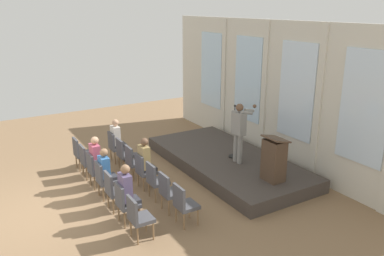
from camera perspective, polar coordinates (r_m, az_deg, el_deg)
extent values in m
plane|color=#846647|center=(9.79, -20.61, -11.45)|extent=(17.37, 17.37, 0.00)
cube|color=beige|center=(11.90, 11.51, 5.15)|extent=(10.55, 0.10, 4.17)
cube|color=silver|center=(14.28, 2.82, 8.41)|extent=(1.27, 0.04, 2.65)
cube|color=beige|center=(13.68, 4.65, 7.02)|extent=(0.20, 0.08, 4.17)
cube|color=silver|center=(12.60, 8.15, 7.04)|extent=(1.27, 0.04, 2.65)
cube|color=beige|center=(12.06, 10.46, 5.37)|extent=(0.20, 0.08, 4.17)
cube|color=silver|center=(11.07, 14.99, 5.19)|extent=(1.27, 0.04, 2.65)
cube|color=beige|center=(10.61, 17.91, 3.17)|extent=(0.20, 0.08, 4.17)
cube|color=silver|center=(9.76, 23.77, 2.69)|extent=(1.27, 0.04, 2.65)
cube|color=#3F3833|center=(11.51, 5.09, -4.93)|extent=(5.35, 2.53, 0.36)
cylinder|color=gray|center=(10.97, 6.41, -2.81)|extent=(0.14, 0.14, 0.82)
cylinder|color=gray|center=(10.83, 6.98, -3.09)|extent=(0.14, 0.14, 0.82)
cube|color=gray|center=(10.67, 6.83, 0.67)|extent=(0.42, 0.22, 0.62)
cube|color=maroon|center=(10.72, 7.33, 1.14)|extent=(0.06, 0.01, 0.37)
sphere|color=brown|center=(10.56, 6.96, 2.98)|extent=(0.21, 0.21, 0.21)
cylinder|color=gray|center=(10.88, 6.41, 1.49)|extent=(0.09, 0.28, 0.45)
cylinder|color=gray|center=(10.55, 7.95, 2.23)|extent=(0.15, 0.36, 0.15)
cylinder|color=gray|center=(10.66, 8.35, 2.55)|extent=(0.11, 0.34, 0.15)
sphere|color=brown|center=(10.88, 9.11, 3.16)|extent=(0.10, 0.10, 0.10)
cylinder|color=black|center=(11.40, 6.04, -4.13)|extent=(0.28, 0.28, 0.03)
cylinder|color=black|center=(11.15, 6.16, -0.59)|extent=(0.02, 0.02, 1.45)
sphere|color=#262626|center=(10.94, 6.29, 3.22)|extent=(0.07, 0.07, 0.07)
cube|color=#4C3828|center=(9.90, 11.83, -4.66)|extent=(0.52, 0.40, 1.05)
cube|color=#4C3828|center=(9.72, 12.12, -1.54)|extent=(0.60, 0.48, 0.14)
cylinder|color=olive|center=(12.01, -9.63, -4.03)|extent=(0.04, 0.04, 0.40)
cylinder|color=olive|center=(12.32, -10.24, -3.49)|extent=(0.04, 0.04, 0.40)
cylinder|color=olive|center=(11.90, -11.15, -4.31)|extent=(0.04, 0.04, 0.40)
cylinder|color=olive|center=(12.22, -11.73, -3.77)|extent=(0.04, 0.04, 0.40)
cube|color=#47474C|center=(12.03, -10.75, -2.83)|extent=(0.46, 0.44, 0.08)
cube|color=#47474C|center=(11.88, -11.68, -1.76)|extent=(0.46, 0.06, 0.46)
cylinder|color=#2D2D33|center=(12.24, -10.05, -3.53)|extent=(0.10, 0.10, 0.44)
cylinder|color=#2D2D33|center=(12.08, -9.75, -3.79)|extent=(0.10, 0.10, 0.44)
cube|color=#2D2D33|center=(12.03, -10.50, -2.51)|extent=(0.34, 0.36, 0.12)
cube|color=silver|center=(11.88, -11.09, -1.06)|extent=(0.36, 0.20, 0.56)
sphere|color=tan|center=(11.77, -11.11, 0.76)|extent=(0.20, 0.20, 0.20)
cylinder|color=olive|center=(11.41, -8.34, -5.14)|extent=(0.04, 0.04, 0.40)
cylinder|color=olive|center=(11.72, -9.03, -4.55)|extent=(0.04, 0.04, 0.40)
cylinder|color=olive|center=(11.30, -9.94, -5.46)|extent=(0.04, 0.04, 0.40)
cylinder|color=olive|center=(11.61, -10.59, -4.85)|extent=(0.04, 0.04, 0.40)
cube|color=#47474C|center=(11.42, -9.53, -3.88)|extent=(0.46, 0.44, 0.08)
cube|color=#47474C|center=(11.26, -10.50, -2.77)|extent=(0.46, 0.06, 0.46)
cylinder|color=olive|center=(10.82, -6.91, -6.37)|extent=(0.04, 0.04, 0.40)
cylinder|color=olive|center=(11.12, -7.67, -5.72)|extent=(0.04, 0.04, 0.40)
cylinder|color=olive|center=(10.70, -8.58, -6.73)|extent=(0.04, 0.04, 0.40)
cylinder|color=olive|center=(11.01, -9.31, -6.05)|extent=(0.04, 0.04, 0.40)
cube|color=#47474C|center=(10.82, -8.17, -5.05)|extent=(0.46, 0.44, 0.08)
cube|color=#47474C|center=(10.65, -9.18, -3.89)|extent=(0.46, 0.06, 0.46)
cylinder|color=olive|center=(10.24, -5.31, -7.74)|extent=(0.04, 0.04, 0.40)
cylinder|color=olive|center=(10.54, -6.16, -7.02)|extent=(0.04, 0.04, 0.40)
cylinder|color=olive|center=(10.11, -7.06, -8.14)|extent=(0.04, 0.04, 0.40)
cylinder|color=olive|center=(10.42, -7.87, -7.39)|extent=(0.04, 0.04, 0.40)
cube|color=#47474C|center=(10.23, -6.65, -6.35)|extent=(0.46, 0.44, 0.08)
cube|color=#47474C|center=(10.05, -7.69, -5.15)|extent=(0.46, 0.06, 0.46)
cylinder|color=#2D2D33|center=(10.46, -5.91, -7.08)|extent=(0.10, 0.10, 0.44)
cylinder|color=#2D2D33|center=(10.31, -5.48, -7.45)|extent=(0.10, 0.10, 0.44)
cube|color=#2D2D33|center=(10.22, -6.35, -5.97)|extent=(0.34, 0.36, 0.12)
cube|color=#997F4C|center=(10.05, -6.99, -4.22)|extent=(0.36, 0.20, 0.60)
sphere|color=brown|center=(9.91, -6.97, -2.00)|extent=(0.20, 0.20, 0.20)
cylinder|color=olive|center=(9.68, -3.50, -9.27)|extent=(0.04, 0.04, 0.40)
cylinder|color=olive|center=(9.97, -4.47, -8.46)|extent=(0.04, 0.04, 0.40)
cylinder|color=olive|center=(9.55, -5.34, -9.71)|extent=(0.04, 0.04, 0.40)
cylinder|color=olive|center=(9.84, -6.26, -8.87)|extent=(0.04, 0.04, 0.40)
cube|color=#47474C|center=(9.65, -4.93, -7.80)|extent=(0.46, 0.44, 0.08)
cube|color=#47474C|center=(9.47, -6.01, -6.56)|extent=(0.46, 0.06, 0.46)
cylinder|color=olive|center=(9.13, -1.46, -10.96)|extent=(0.04, 0.04, 0.40)
cylinder|color=olive|center=(9.41, -2.55, -10.06)|extent=(0.04, 0.04, 0.40)
cylinder|color=olive|center=(8.99, -3.39, -11.48)|extent=(0.04, 0.04, 0.40)
cylinder|color=olive|center=(9.28, -4.43, -10.54)|extent=(0.04, 0.04, 0.40)
cube|color=#47474C|center=(9.09, -2.98, -9.42)|extent=(0.46, 0.44, 0.08)
cube|color=#47474C|center=(8.90, -4.10, -8.14)|extent=(0.46, 0.06, 0.46)
cylinder|color=olive|center=(8.61, 0.86, -12.86)|extent=(0.04, 0.04, 0.40)
cylinder|color=olive|center=(8.88, -0.38, -11.85)|extent=(0.04, 0.04, 0.40)
cylinder|color=olive|center=(8.46, -1.15, -13.45)|extent=(0.04, 0.04, 0.40)
cylinder|color=olive|center=(8.73, -2.35, -12.40)|extent=(0.04, 0.04, 0.40)
cube|color=#47474C|center=(8.55, -0.76, -11.24)|extent=(0.46, 0.44, 0.08)
cube|color=#47474C|center=(8.34, -1.92, -9.93)|extent=(0.46, 0.06, 0.46)
cylinder|color=olive|center=(11.71, -14.45, -4.92)|extent=(0.04, 0.04, 0.40)
cylinder|color=olive|center=(12.03, -14.95, -4.35)|extent=(0.04, 0.04, 0.40)
cylinder|color=olive|center=(11.63, -16.05, -5.21)|extent=(0.04, 0.04, 0.40)
cylinder|color=olive|center=(11.96, -16.51, -4.63)|extent=(0.04, 0.04, 0.40)
cube|color=#47474C|center=(11.74, -15.58, -3.69)|extent=(0.46, 0.44, 0.08)
cube|color=#47474C|center=(11.61, -16.59, -2.60)|extent=(0.46, 0.06, 0.46)
cylinder|color=olive|center=(11.09, -13.40, -6.13)|extent=(0.04, 0.04, 0.40)
cylinder|color=olive|center=(11.41, -13.96, -5.49)|extent=(0.04, 0.04, 0.40)
cylinder|color=olive|center=(11.01, -15.09, -6.45)|extent=(0.04, 0.04, 0.40)
cylinder|color=olive|center=(11.33, -15.60, -5.79)|extent=(0.04, 0.04, 0.40)
cube|color=#47474C|center=(11.12, -14.61, -4.82)|extent=(0.46, 0.44, 0.08)
cube|color=#47474C|center=(10.98, -15.66, -3.69)|extent=(0.46, 0.06, 0.46)
cylinder|color=olive|center=(10.48, -12.22, -7.47)|extent=(0.04, 0.04, 0.40)
cylinder|color=olive|center=(10.80, -12.85, -6.75)|extent=(0.04, 0.04, 0.40)
cylinder|color=olive|center=(10.39, -14.01, -7.82)|extent=(0.04, 0.04, 0.40)
cylinder|color=olive|center=(10.71, -14.58, -7.09)|extent=(0.04, 0.04, 0.40)
cube|color=#47474C|center=(10.50, -13.51, -6.09)|extent=(0.46, 0.44, 0.08)
cube|color=#47474C|center=(10.35, -14.61, -4.90)|extent=(0.46, 0.06, 0.46)
cylinder|color=#2D2D33|center=(10.71, -12.65, -6.82)|extent=(0.10, 0.10, 0.44)
cylinder|color=#2D2D33|center=(10.55, -12.34, -7.18)|extent=(0.10, 0.10, 0.44)
cube|color=#2D2D33|center=(10.49, -13.22, -5.73)|extent=(0.34, 0.36, 0.12)
cube|color=#B24C66|center=(10.33, -13.94, -3.97)|extent=(0.36, 0.20, 0.61)
sphere|color=tan|center=(10.19, -14.00, -1.77)|extent=(0.20, 0.20, 0.20)
cylinder|color=olive|center=(9.89, -10.89, -8.97)|extent=(0.04, 0.04, 0.40)
cylinder|color=olive|center=(10.19, -11.60, -8.17)|extent=(0.04, 0.04, 0.40)
cylinder|color=olive|center=(9.79, -12.78, -9.36)|extent=(0.04, 0.04, 0.40)
cylinder|color=olive|center=(10.10, -13.43, -8.54)|extent=(0.04, 0.04, 0.40)
cube|color=#47474C|center=(9.89, -12.27, -7.51)|extent=(0.46, 0.44, 0.08)
cube|color=#47474C|center=(9.73, -13.43, -6.27)|extent=(0.46, 0.06, 0.46)
cylinder|color=#2D2D33|center=(10.11, -11.38, -8.25)|extent=(0.10, 0.10, 0.44)
cylinder|color=#2D2D33|center=(9.96, -11.03, -8.65)|extent=(0.10, 0.10, 0.44)
cube|color=#2D2D33|center=(9.88, -11.96, -7.12)|extent=(0.34, 0.36, 0.12)
cube|color=#3366A5|center=(9.73, -12.69, -5.54)|extent=(0.36, 0.20, 0.51)
sphere|color=#8C6647|center=(9.60, -12.72, -3.50)|extent=(0.20, 0.20, 0.20)
cylinder|color=olive|center=(9.30, -9.38, -10.66)|extent=(0.04, 0.04, 0.40)
cylinder|color=olive|center=(9.60, -10.19, -9.76)|extent=(0.04, 0.04, 0.40)
cylinder|color=olive|center=(9.20, -11.38, -11.10)|extent=(0.04, 0.04, 0.40)
cylinder|color=olive|center=(9.51, -12.13, -10.18)|extent=(0.04, 0.04, 0.40)
cube|color=#47474C|center=(9.29, -10.86, -9.11)|extent=(0.46, 0.44, 0.08)
cube|color=#47474C|center=(9.12, -12.08, -7.83)|extent=(0.46, 0.06, 0.46)
cylinder|color=olive|center=(8.73, -7.65, -12.56)|extent=(0.04, 0.04, 0.40)
cylinder|color=olive|center=(9.03, -8.58, -11.54)|extent=(0.04, 0.04, 0.40)
cylinder|color=olive|center=(8.63, -9.77, -13.07)|extent=(0.04, 0.04, 0.40)
cylinder|color=olive|center=(8.92, -10.64, -12.02)|extent=(0.04, 0.04, 0.40)
cube|color=#47474C|center=(8.71, -9.24, -10.92)|extent=(0.46, 0.44, 0.08)
cube|color=#47474C|center=(8.53, -10.53, -9.59)|extent=(0.46, 0.06, 0.46)
cylinder|color=#2D2D33|center=(8.95, -8.30, -11.66)|extent=(0.10, 0.10, 0.44)
cylinder|color=#2D2D33|center=(8.80, -7.83, -12.17)|extent=(0.10, 0.10, 0.44)
cube|color=#2D2D33|center=(8.70, -8.88, -10.48)|extent=(0.34, 0.36, 0.12)
cube|color=#594C72|center=(8.51, -9.69, -8.50)|extent=(0.36, 0.20, 0.60)
sphere|color=#8C6647|center=(8.34, -9.71, -5.93)|extent=(0.20, 0.20, 0.20)
cylinder|color=olive|center=(8.19, -5.65, -14.70)|extent=(0.04, 0.04, 0.40)
cylinder|color=olive|center=(8.47, -6.72, -13.56)|extent=(0.04, 0.04, 0.40)
cylinder|color=olive|center=(8.07, -7.91, -15.29)|extent=(0.04, 0.04, 0.40)
cylinder|color=olive|center=(8.36, -8.91, -14.10)|extent=(0.04, 0.04, 0.40)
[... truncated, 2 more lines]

